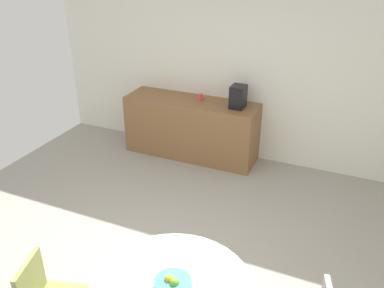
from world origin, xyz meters
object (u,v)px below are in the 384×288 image
fruit_bowl (173,284)px  coffee_maker (238,97)px  mug_white (238,104)px  mug_green (200,97)px

fruit_bowl → coffee_maker: size_ratio=0.87×
mug_white → coffee_maker: size_ratio=0.40×
coffee_maker → mug_green: bearing=173.2°
fruit_bowl → mug_white: size_ratio=2.16×
fruit_bowl → mug_green: size_ratio=2.16×
fruit_bowl → mug_green: (-1.16, 3.31, 0.17)m
mug_green → coffee_maker: (0.61, -0.07, 0.11)m
fruit_bowl → mug_white: 3.31m
mug_white → coffee_maker: coffee_maker is taller
fruit_bowl → coffee_maker: 3.30m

